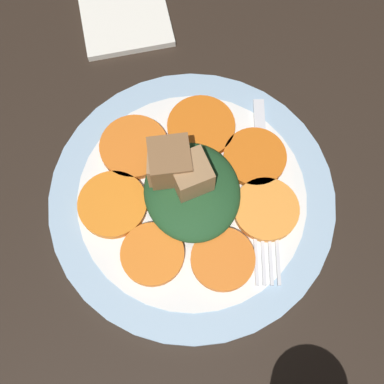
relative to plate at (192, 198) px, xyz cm
name	(u,v)px	position (x,y,z in cm)	size (l,w,h in cm)	color
table_slab	(192,203)	(0.00, 0.00, -1.52)	(120.00, 120.00, 2.00)	black
plate	(192,198)	(0.00, 0.00, 0.00)	(27.93, 27.93, 1.05)	#99B7D1
carrot_slice_0	(153,254)	(-5.00, 4.79, 1.01)	(5.90, 5.90, 0.85)	orange
carrot_slice_1	(223,259)	(-6.81, -1.43, 1.01)	(5.93, 5.93, 0.85)	orange
carrot_slice_2	(266,209)	(-3.00, -6.57, 1.01)	(6.26, 6.26, 0.85)	orange
carrot_slice_3	(255,157)	(2.49, -6.90, 1.01)	(6.23, 6.23, 0.85)	orange
carrot_slice_4	(201,127)	(6.91, -2.43, 1.01)	(6.91, 6.91, 0.85)	orange
carrot_slice_5	(134,147)	(6.13, 4.62, 1.01)	(6.84, 6.84, 0.85)	orange
carrot_slice_6	(113,204)	(0.57, 7.63, 1.01)	(6.63, 6.63, 0.85)	orange
center_pile	(186,183)	(0.56, 0.41, 2.84)	(10.16, 9.14, 6.13)	#1E4723
fork	(263,191)	(-1.07, -6.85, 0.78)	(19.14, 5.72, 0.40)	silver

